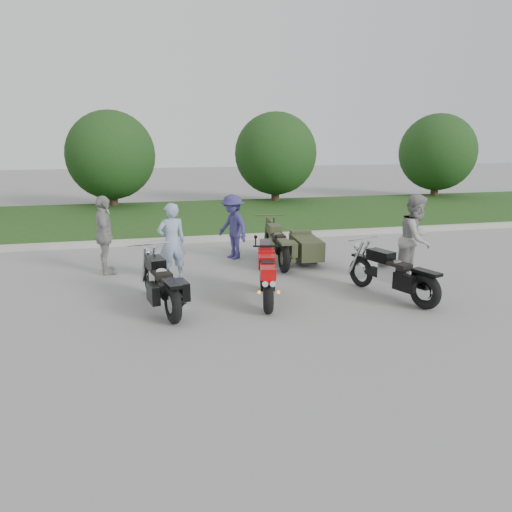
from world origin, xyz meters
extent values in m
plane|color=gray|center=(0.00, 0.00, 0.00)|extent=(80.00, 80.00, 0.00)
cube|color=#B2AFA7|center=(0.00, 6.00, 0.07)|extent=(60.00, 0.30, 0.15)
cube|color=#2D5B1F|center=(0.00, 10.15, 0.07)|extent=(60.00, 8.00, 0.14)
cylinder|color=#3F2B1C|center=(-3.00, 13.50, 0.60)|extent=(0.36, 0.36, 1.20)
sphere|color=#163412|center=(-3.00, 13.50, 2.20)|extent=(3.60, 3.60, 3.60)
cylinder|color=#3F2B1C|center=(4.00, 13.50, 0.60)|extent=(0.36, 0.36, 1.20)
sphere|color=#163412|center=(4.00, 13.50, 2.20)|extent=(3.60, 3.60, 3.60)
cylinder|color=#3F2B1C|center=(12.00, 13.50, 0.60)|extent=(0.36, 0.36, 1.20)
sphere|color=#163412|center=(12.00, 13.50, 2.20)|extent=(3.60, 3.60, 3.60)
torus|color=black|center=(0.09, -0.20, 0.28)|extent=(0.29, 0.58, 0.56)
torus|color=black|center=(0.37, 1.07, 0.27)|extent=(0.22, 0.55, 0.54)
cube|color=black|center=(0.22, 0.39, 0.49)|extent=(0.42, 0.84, 0.31)
cube|color=#B10709|center=(0.27, 0.59, 0.74)|extent=(0.40, 0.55, 0.23)
cube|color=#B10709|center=(0.14, 0.00, 0.70)|extent=(0.37, 0.54, 0.20)
cube|color=black|center=(0.20, 0.28, 0.77)|extent=(0.29, 0.36, 0.09)
cube|color=#B10709|center=(0.34, 0.92, 0.70)|extent=(0.37, 0.42, 0.36)
cylinder|color=silver|center=(0.02, -0.24, 0.56)|extent=(0.19, 0.43, 0.20)
cylinder|color=silver|center=(0.14, -0.26, 0.56)|extent=(0.19, 0.43, 0.20)
torus|color=black|center=(-1.53, -0.28, 0.33)|extent=(0.29, 0.68, 0.66)
torus|color=black|center=(-1.85, 1.28, 0.31)|extent=(0.24, 0.63, 0.62)
cube|color=black|center=(-1.69, 0.50, 0.41)|extent=(0.44, 1.18, 0.14)
cube|color=silver|center=(-1.69, 0.50, 0.48)|extent=(0.37, 0.49, 0.34)
cube|color=black|center=(-1.75, 0.79, 0.76)|extent=(0.37, 0.58, 0.21)
cube|color=black|center=(-1.66, 0.36, 0.66)|extent=(0.36, 0.53, 0.12)
cube|color=black|center=(-1.53, -0.28, 0.68)|extent=(0.32, 0.57, 0.06)
cylinder|color=silver|center=(-1.45, 0.20, 0.27)|extent=(0.31, 1.06, 0.10)
torus|color=black|center=(2.85, -0.60, 0.33)|extent=(0.37, 0.67, 0.65)
torus|color=black|center=(2.31, 0.89, 0.31)|extent=(0.31, 0.62, 0.61)
cube|color=black|center=(2.58, 0.14, 0.40)|extent=(0.59, 1.16, 0.13)
cube|color=silver|center=(2.58, 0.14, 0.48)|extent=(0.42, 0.50, 0.34)
cube|color=black|center=(2.48, 0.41, 0.75)|extent=(0.43, 0.59, 0.21)
cube|color=black|center=(2.63, 0.01, 0.65)|extent=(0.41, 0.54, 0.12)
cube|color=black|center=(2.85, -0.60, 0.67)|extent=(0.38, 0.57, 0.06)
cylinder|color=silver|center=(2.86, -0.12, 0.27)|extent=(0.44, 1.03, 0.10)
torus|color=black|center=(1.10, 2.27, 0.34)|extent=(0.22, 0.69, 0.68)
torus|color=black|center=(1.21, 3.92, 0.32)|extent=(0.16, 0.65, 0.64)
cube|color=black|center=(1.16, 3.10, 0.42)|extent=(0.30, 1.21, 0.14)
cube|color=#394025|center=(1.16, 3.10, 0.50)|extent=(0.33, 0.47, 0.35)
cube|color=#394025|center=(1.18, 3.40, 0.78)|extent=(0.32, 0.57, 0.22)
cube|color=black|center=(1.15, 2.95, 0.68)|extent=(0.31, 0.52, 0.12)
cube|color=#394025|center=(1.10, 2.27, 0.70)|extent=(0.26, 0.56, 0.06)
cylinder|color=#394025|center=(1.31, 2.73, 0.28)|extent=(0.17, 1.11, 0.10)
cube|color=#394025|center=(1.85, 2.95, 0.40)|extent=(0.64, 1.34, 0.45)
torus|color=black|center=(2.10, 2.93, 0.28)|extent=(0.16, 0.57, 0.56)
imported|color=#8E9FC1|center=(-1.36, 2.26, 0.82)|extent=(0.67, 0.50, 1.65)
imported|color=gray|center=(3.55, 0.99, 0.92)|extent=(1.13, 1.10, 1.84)
imported|color=navy|center=(0.24, 3.85, 0.80)|extent=(0.97, 1.18, 1.59)
imported|color=#989893|center=(-2.75, 3.09, 0.87)|extent=(0.53, 1.06, 1.74)
camera|label=1|loc=(-1.98, -8.07, 3.01)|focal=35.00mm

